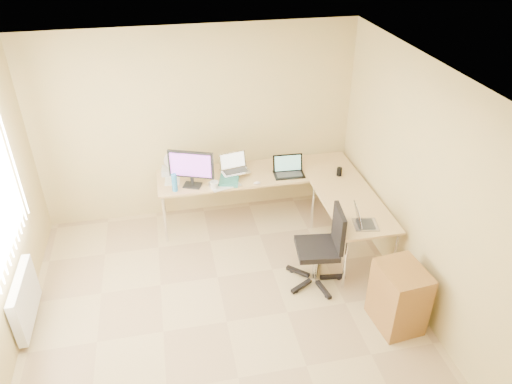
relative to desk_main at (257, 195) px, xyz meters
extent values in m
plane|color=tan|center=(-0.72, -1.85, -0.36)|extent=(4.50, 4.50, 0.00)
plane|color=white|center=(-0.72, -1.85, 2.24)|extent=(4.50, 4.50, 0.00)
plane|color=tan|center=(-0.72, 0.40, 0.93)|extent=(4.50, 0.00, 4.50)
plane|color=tan|center=(1.38, -1.85, 0.93)|extent=(0.00, 4.50, 4.50)
cube|color=tan|center=(0.00, 0.00, 0.00)|extent=(2.65, 0.70, 0.73)
cube|color=tan|center=(0.98, -1.00, 0.00)|extent=(0.70, 1.30, 0.73)
cube|color=black|center=(-0.88, -0.17, 0.61)|extent=(0.60, 0.38, 0.49)
cube|color=#256C62|center=(-0.40, -0.15, 0.39)|extent=(0.31, 0.37, 0.05)
cube|color=silver|center=(-0.30, -0.01, 0.54)|extent=(0.41, 0.35, 0.24)
cube|color=black|center=(0.40, -0.15, 0.49)|extent=(0.41, 0.31, 0.25)
cube|color=silver|center=(-0.46, -0.30, 0.37)|extent=(0.39, 0.19, 0.02)
ellipsoid|color=white|center=(-0.07, -0.30, 0.38)|extent=(0.11, 0.09, 0.03)
imported|color=white|center=(-0.62, -0.30, 0.42)|extent=(0.15, 0.15, 0.10)
cylinder|color=silver|center=(-0.62, -0.22, 0.38)|extent=(0.17, 0.17, 0.03)
cylinder|color=#297BBE|center=(-1.11, -0.25, 0.48)|extent=(0.07, 0.07, 0.24)
cube|color=white|center=(-1.13, 0.02, 0.37)|extent=(0.22, 0.29, 0.01)
cube|color=silver|center=(-1.13, 0.20, 0.41)|extent=(0.27, 0.21, 0.09)
cylinder|color=silver|center=(-1.09, 0.20, 0.52)|extent=(0.29, 0.29, 0.30)
cylinder|color=black|center=(1.04, -0.30, 0.42)|extent=(0.07, 0.07, 0.11)
cube|color=#9392A6|center=(0.94, -1.43, 0.47)|extent=(0.35, 0.30, 0.21)
cube|color=black|center=(0.39, -1.42, 0.14)|extent=(0.67, 0.67, 0.99)
cube|color=#9E6443|center=(1.03, -2.21, -0.01)|extent=(0.48, 0.57, 0.73)
cube|color=white|center=(-2.75, -1.45, -0.02)|extent=(0.09, 0.80, 0.55)
camera|label=1|loc=(-1.16, -5.48, 3.54)|focal=33.80mm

